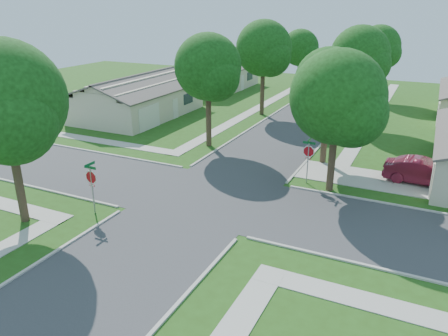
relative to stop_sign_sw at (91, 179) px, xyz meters
The scene contains 20 objects.
ground 6.95m from the stop_sign_sw, 45.00° to the left, with size 100.00×100.00×0.00m, color #254914.
road_ns 6.95m from the stop_sign_sw, 45.00° to the left, with size 7.00×100.00×0.02m, color #333335.
sidewalk_ne 32.61m from the stop_sign_sw, 70.62° to the left, with size 1.20×40.00×0.04m, color #9E9B91.
sidewalk_nw 30.80m from the stop_sign_sw, 92.61° to the left, with size 1.20×40.00×0.04m, color #9E9B91.
driveway 17.38m from the stop_sign_sw, 43.12° to the left, with size 8.80×3.60×0.05m, color #9E9B91.
stop_sign_sw is the anchor object (origin of this frame).
stop_sign_ne 13.29m from the stop_sign_sw, 45.00° to the left, with size 1.05×0.80×2.98m.
tree_e_near 17.04m from the stop_sign_sw, 55.41° to the left, with size 4.97×4.80×8.28m.
tree_e_mid 27.71m from the stop_sign_sw, 69.80° to the left, with size 5.59×5.40×9.21m.
tree_e_far 40.04m from the stop_sign_sw, 76.27° to the left, with size 5.17×5.00×8.72m.
tree_w_near 14.30m from the stop_sign_sw, 89.77° to the left, with size 5.38×5.20×8.97m.
tree_w_mid 26.09m from the stop_sign_sw, 89.87° to the left, with size 5.80×5.60×9.56m.
tree_w_far 38.86m from the stop_sign_sw, 89.93° to the left, with size 4.76×4.60×8.04m.
tree_sw_corner 5.54m from the stop_sign_sw, 140.03° to the right, with size 6.21×6.00×9.55m.
tree_ne_corner 14.64m from the stop_sign_sw, 38.84° to the left, with size 5.80×5.60×8.66m.
house_nw_near 22.71m from the stop_sign_sw, 119.83° to the left, with size 8.42×13.60×4.23m.
house_nw_far 38.40m from the stop_sign_sw, 107.10° to the left, with size 8.42×13.60×4.23m.
car_driveway 20.52m from the stop_sign_sw, 37.73° to the left, with size 1.71×4.91×1.62m, color maroon.
car_curb_east 38.99m from the stop_sign_sw, 78.30° to the left, with size 1.68×4.17×1.42m, color black.
car_curb_west 44.32m from the stop_sign_sw, 85.47° to the left, with size 1.78×4.39×1.27m, color black.
Camera 1 is at (11.24, -21.26, 10.93)m, focal length 35.00 mm.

